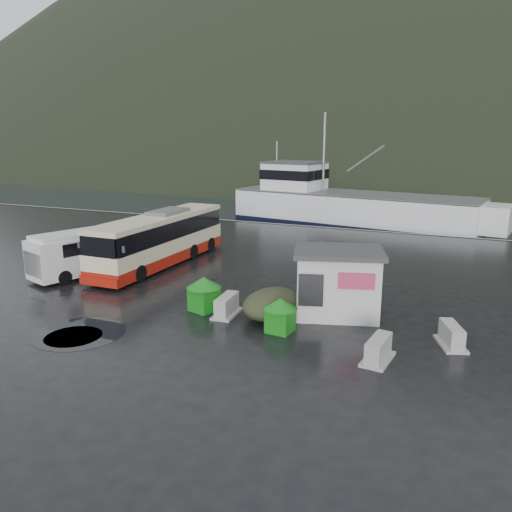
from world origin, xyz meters
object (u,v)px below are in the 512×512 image
at_px(coach_bus, 162,264).
at_px(ticket_kiosk, 336,315).
at_px(fishing_trawler, 352,214).
at_px(waste_bin_left, 204,310).
at_px(jersey_barrier_a, 227,315).
at_px(jersey_barrier_b, 378,361).
at_px(waste_bin_right, 280,331).
at_px(dome_tent, 272,317).
at_px(jersey_barrier_c, 450,345).
at_px(white_van, 87,274).

distance_m(coach_bus, ticket_kiosk, 12.31).
bearing_deg(fishing_trawler, coach_bus, -95.35).
xyz_separation_m(waste_bin_left, jersey_barrier_a, (1.14, -0.13, 0.00)).
relative_size(coach_bus, jersey_barrier_b, 6.77).
relative_size(waste_bin_right, jersey_barrier_a, 0.79).
distance_m(coach_bus, waste_bin_right, 12.19).
bearing_deg(dome_tent, ticket_kiosk, 29.96).
relative_size(dome_tent, ticket_kiosk, 0.84).
height_order(waste_bin_left, jersey_barrier_c, waste_bin_left).
distance_m(jersey_barrier_a, jersey_barrier_b, 6.88).
relative_size(coach_bus, jersey_barrier_c, 6.95).
bearing_deg(jersey_barrier_b, dome_tent, 153.06).
height_order(waste_bin_right, jersey_barrier_c, waste_bin_right).
xyz_separation_m(waste_bin_left, waste_bin_right, (3.83, -0.96, 0.00)).
height_order(waste_bin_left, jersey_barrier_a, waste_bin_left).
relative_size(waste_bin_right, dome_tent, 0.44).
xyz_separation_m(jersey_barrier_c, fishing_trawler, (-9.90, 28.96, 0.00)).
distance_m(white_van, jersey_barrier_a, 10.14).
bearing_deg(ticket_kiosk, waste_bin_right, -136.25).
xyz_separation_m(coach_bus, jersey_barrier_a, (7.29, -6.16, 0.00)).
bearing_deg(jersey_barrier_b, jersey_barrier_a, 163.51).
bearing_deg(jersey_barrier_c, white_van, 172.84).
bearing_deg(fishing_trawler, jersey_barrier_c, -61.50).
distance_m(coach_bus, waste_bin_left, 8.61).
bearing_deg(waste_bin_left, jersey_barrier_b, -15.09).
height_order(coach_bus, fishing_trawler, fishing_trawler).
height_order(white_van, jersey_barrier_a, white_van).
bearing_deg(jersey_barrier_b, white_van, 164.28).
height_order(white_van, fishing_trawler, fishing_trawler).
relative_size(white_van, waste_bin_left, 3.89).
xyz_separation_m(waste_bin_right, jersey_barrier_a, (-2.69, 0.83, 0.00)).
relative_size(white_van, dome_tent, 1.92).
distance_m(ticket_kiosk, jersey_barrier_a, 4.62).
bearing_deg(waste_bin_left, coach_bus, 135.57).
xyz_separation_m(white_van, dome_tent, (11.64, -2.20, 0.00)).
distance_m(white_van, jersey_barrier_b, 17.02).
relative_size(waste_bin_left, jersey_barrier_c, 0.94).
bearing_deg(jersey_barrier_c, ticket_kiosk, 161.66).
height_order(waste_bin_right, jersey_barrier_a, waste_bin_right).
bearing_deg(dome_tent, jersey_barrier_c, -1.11).
xyz_separation_m(dome_tent, jersey_barrier_a, (-1.85, -0.46, 0.00)).
height_order(white_van, dome_tent, white_van).
relative_size(coach_bus, jersey_barrier_a, 6.54).
bearing_deg(dome_tent, waste_bin_left, -173.81).
bearing_deg(jersey_barrier_a, dome_tent, 13.88).
bearing_deg(dome_tent, white_van, 169.30).
bearing_deg(waste_bin_left, jersey_barrier_c, 1.10).
distance_m(jersey_barrier_a, jersey_barrier_c, 8.80).
distance_m(white_van, waste_bin_right, 12.96).
xyz_separation_m(dome_tent, fishing_trawler, (-2.96, 28.82, 0.00)).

